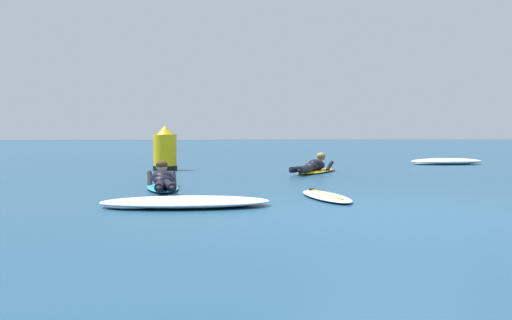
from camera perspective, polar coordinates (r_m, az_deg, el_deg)
The scene contains 7 objects.
ground_plane at distance 18.08m, azimuth 2.92°, elevation -0.70°, with size 120.00×120.00×0.00m, color navy.
surfer_near at distance 11.48m, azimuth -8.32°, elevation -1.94°, with size 0.77×2.63×0.54m.
surfer_far at distance 15.88m, azimuth 5.21°, elevation -0.67°, with size 1.62×2.43×0.53m.
drifting_surfboard at distance 9.93m, azimuth 6.23°, elevation -3.21°, with size 0.74×1.98×0.16m.
whitewater_front at distance 8.83m, azimuth -6.29°, elevation -3.75°, with size 2.34×1.09×0.14m.
whitewater_mid_left at distance 20.79m, azimuth 16.62°, elevation -0.13°, with size 2.36×1.17×0.19m.
channel_marker_buoy at distance 17.09m, azimuth -8.12°, elevation 0.72°, with size 0.64×0.64×1.19m.
Camera 1 is at (-2.34, -7.90, 1.04)m, focal length 44.86 mm.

